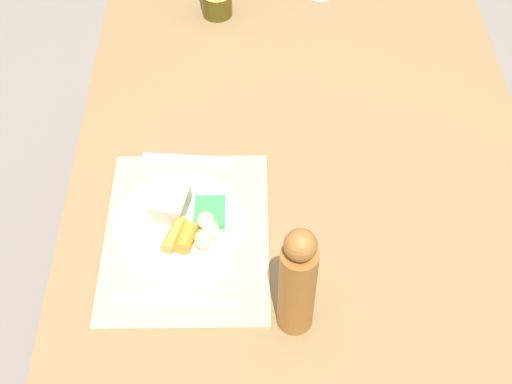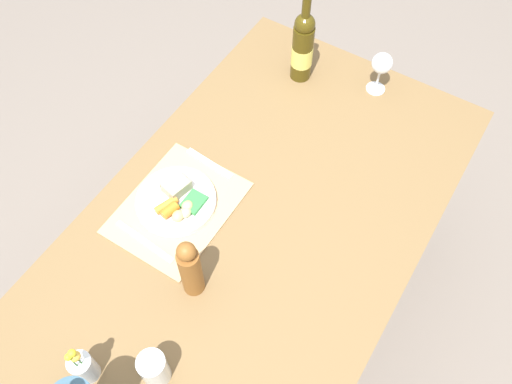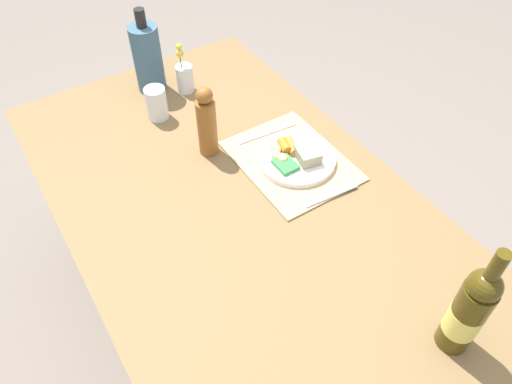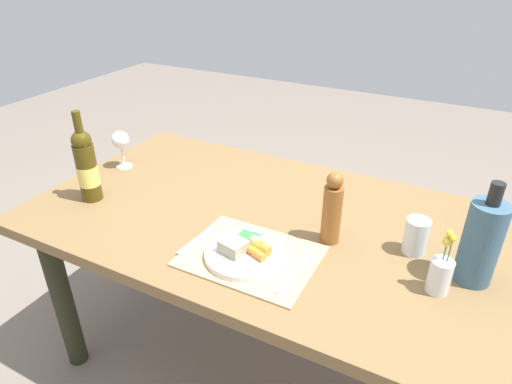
# 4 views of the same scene
# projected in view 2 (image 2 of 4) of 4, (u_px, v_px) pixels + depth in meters

# --- Properties ---
(ground_plane) EXTENTS (8.00, 8.00, 0.00)m
(ground_plane) POSITION_uv_depth(u_px,v_px,m) (253.00, 313.00, 2.16)
(ground_plane) COLOR slate
(dining_table) EXTENTS (1.59, 0.91, 0.71)m
(dining_table) POSITION_uv_depth(u_px,v_px,m) (252.00, 242.00, 1.64)
(dining_table) COLOR brown
(dining_table) RESTS_ON ground_plane
(placemat) EXTENTS (0.38, 0.29, 0.01)m
(placemat) POSITION_uv_depth(u_px,v_px,m) (178.00, 208.00, 1.59)
(placemat) COLOR tan
(placemat) RESTS_ON dining_table
(dinner_plate) EXTENTS (0.24, 0.24, 0.06)m
(dinner_plate) POSITION_uv_depth(u_px,v_px,m) (177.00, 200.00, 1.59)
(dinner_plate) COLOR silver
(dinner_plate) RESTS_ON placemat
(fork) EXTENTS (0.03, 0.17, 0.00)m
(fork) POSITION_uv_depth(u_px,v_px,m) (210.00, 163.00, 1.67)
(fork) COLOR silver
(fork) RESTS_ON placemat
(knife) EXTENTS (0.03, 0.21, 0.00)m
(knife) POSITION_uv_depth(u_px,v_px,m) (145.00, 241.00, 1.53)
(knife) COLOR silver
(knife) RESTS_ON placemat
(flower_vase) EXTENTS (0.06, 0.06, 0.19)m
(flower_vase) POSITION_uv_depth(u_px,v_px,m) (83.00, 367.00, 1.29)
(flower_vase) COLOR silver
(flower_vase) RESTS_ON dining_table
(pepper_mill) EXTENTS (0.06, 0.06, 0.23)m
(pepper_mill) POSITION_uv_depth(u_px,v_px,m) (190.00, 269.00, 1.37)
(pepper_mill) COLOR brown
(pepper_mill) RESTS_ON dining_table
(wine_glass) EXTENTS (0.07, 0.07, 0.15)m
(wine_glass) POSITION_uv_depth(u_px,v_px,m) (382.00, 65.00, 1.76)
(wine_glass) COLOR white
(wine_glass) RESTS_ON dining_table
(wine_bottle) EXTENTS (0.07, 0.07, 0.33)m
(wine_bottle) POSITION_uv_depth(u_px,v_px,m) (303.00, 47.00, 1.78)
(wine_bottle) COLOR #44370D
(wine_bottle) RESTS_ON dining_table
(water_tumbler) EXTENTS (0.07, 0.07, 0.11)m
(water_tumbler) POSITION_uv_depth(u_px,v_px,m) (155.00, 370.00, 1.29)
(water_tumbler) COLOR silver
(water_tumbler) RESTS_ON dining_table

